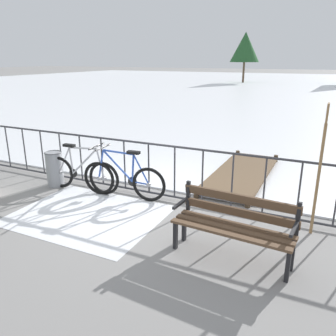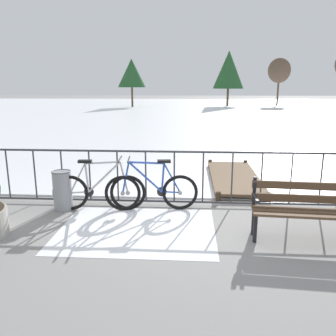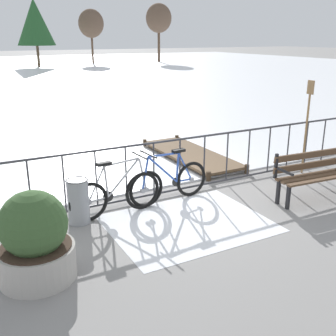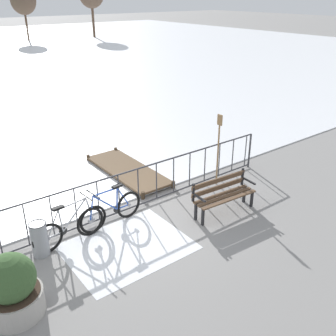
% 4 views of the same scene
% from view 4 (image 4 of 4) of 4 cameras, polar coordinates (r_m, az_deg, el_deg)
% --- Properties ---
extents(ground_plane, '(160.00, 160.00, 0.00)m').
position_cam_4_polar(ground_plane, '(9.27, -7.14, -6.88)').
color(ground_plane, gray).
extents(snow_patch, '(2.47, 1.95, 0.01)m').
position_cam_4_polar(snow_patch, '(8.18, -6.02, -11.58)').
color(snow_patch, white).
rests_on(snow_patch, ground).
extents(railing_fence, '(9.06, 0.06, 1.07)m').
position_cam_4_polar(railing_fence, '(8.99, -7.32, -3.84)').
color(railing_fence, '#38383D').
rests_on(railing_fence, ground).
extents(bicycle_near_railing, '(1.71, 0.52, 0.97)m').
position_cam_4_polar(bicycle_near_railing, '(8.71, -8.60, -6.39)').
color(bicycle_near_railing, black).
rests_on(bicycle_near_railing, ground).
extents(bicycle_second, '(1.71, 0.52, 0.97)m').
position_cam_4_polar(bicycle_second, '(8.33, -14.22, -8.52)').
color(bicycle_second, black).
rests_on(bicycle_second, ground).
extents(park_bench, '(1.63, 0.59, 0.89)m').
position_cam_4_polar(park_bench, '(9.17, 8.12, -3.62)').
color(park_bench, brown).
rests_on(park_bench, ground).
extents(planter_with_shrub, '(0.93, 0.93, 1.13)m').
position_cam_4_polar(planter_with_shrub, '(6.89, -22.18, -16.24)').
color(planter_with_shrub, '#ADA8A0').
rests_on(planter_with_shrub, ground).
extents(trash_bin, '(0.35, 0.35, 0.73)m').
position_cam_4_polar(trash_bin, '(8.14, -18.59, -9.95)').
color(trash_bin, gray).
rests_on(trash_bin, ground).
extents(oar_upright, '(0.04, 0.16, 1.98)m').
position_cam_4_polar(oar_upright, '(10.23, 7.50, 3.35)').
color(oar_upright, '#937047').
rests_on(oar_upright, ground).
extents(wooden_dock, '(1.10, 3.16, 0.20)m').
position_cam_4_polar(wooden_dock, '(11.21, -6.04, -0.25)').
color(wooden_dock, brown).
rests_on(wooden_dock, ground).
extents(tree_east_mid, '(2.61, 2.61, 5.46)m').
position_cam_4_polar(tree_east_mid, '(45.94, -20.75, 22.29)').
color(tree_east_mid, brown).
rests_on(tree_east_mid, ground).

